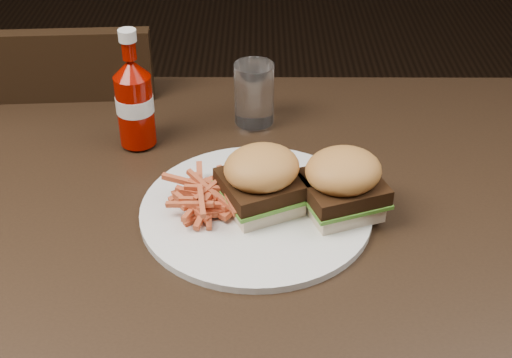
{
  "coord_description": "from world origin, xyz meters",
  "views": [
    {
      "loc": [
        0.12,
        -0.76,
        1.33
      ],
      "look_at": [
        0.11,
        0.0,
        0.8
      ],
      "focal_mm": 50.0,
      "sensor_mm": 36.0,
      "label": 1
    }
  ],
  "objects_px": {
    "chair_far": "(81,189)",
    "ketchup_bottle": "(135,110)",
    "tumbler": "(254,93)",
    "dining_table": "(172,222)",
    "plate": "(256,211)"
  },
  "relations": [
    {
      "from": "chair_far",
      "to": "tumbler",
      "type": "height_order",
      "value": "tumbler"
    },
    {
      "from": "tumbler",
      "to": "chair_far",
      "type": "bearing_deg",
      "value": 144.93
    },
    {
      "from": "dining_table",
      "to": "plate",
      "type": "relative_size",
      "value": 3.88
    },
    {
      "from": "chair_far",
      "to": "ketchup_bottle",
      "type": "bearing_deg",
      "value": 117.91
    },
    {
      "from": "chair_far",
      "to": "plate",
      "type": "bearing_deg",
      "value": 123.51
    },
    {
      "from": "chair_far",
      "to": "ketchup_bottle",
      "type": "relative_size",
      "value": 3.72
    },
    {
      "from": "dining_table",
      "to": "plate",
      "type": "height_order",
      "value": "plate"
    },
    {
      "from": "chair_far",
      "to": "tumbler",
      "type": "bearing_deg",
      "value": 141.26
    },
    {
      "from": "chair_far",
      "to": "ketchup_bottle",
      "type": "distance_m",
      "value": 0.54
    },
    {
      "from": "ketchup_bottle",
      "to": "plate",
      "type": "bearing_deg",
      "value": -44.23
    },
    {
      "from": "plate",
      "to": "tumbler",
      "type": "distance_m",
      "value": 0.25
    },
    {
      "from": "dining_table",
      "to": "plate",
      "type": "xyz_separation_m",
      "value": [
        0.11,
        -0.01,
        0.03
      ]
    },
    {
      "from": "ketchup_bottle",
      "to": "tumbler",
      "type": "bearing_deg",
      "value": 19.72
    },
    {
      "from": "dining_table",
      "to": "tumbler",
      "type": "relative_size",
      "value": 12.16
    },
    {
      "from": "chair_far",
      "to": "tumbler",
      "type": "xyz_separation_m",
      "value": [
        0.38,
        -0.27,
        0.38
      ]
    }
  ]
}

